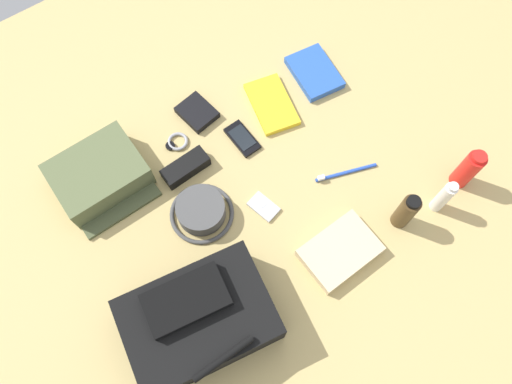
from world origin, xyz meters
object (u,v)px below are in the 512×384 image
(wristwatch, at_px, (177,142))
(folded_towel, at_px, (340,251))
(media_player, at_px, (264,206))
(cell_phone, at_px, (242,139))
(wallet, at_px, (197,112))
(cologne_bottle, at_px, (406,211))
(toiletry_pouch, at_px, (100,176))
(paperback_novel, at_px, (314,73))
(sunscreen_spray, at_px, (468,169))
(bucket_hat, at_px, (201,211))
(toothpaste_tube, at_px, (444,197))
(backpack, at_px, (199,319))
(travel_guidebook, at_px, (272,104))
(toothbrush, at_px, (343,173))
(sunglasses_case, at_px, (186,168))

(wristwatch, bearing_deg, folded_towel, 108.98)
(media_player, bearing_deg, cell_phone, -108.39)
(wallet, bearing_deg, cologne_bottle, 105.70)
(toiletry_pouch, relative_size, paperback_novel, 1.32)
(toiletry_pouch, bearing_deg, media_player, 135.52)
(sunscreen_spray, xyz_separation_m, wristwatch, (0.61, -0.57, -0.07))
(bucket_hat, bearing_deg, toothpaste_tube, 147.27)
(cell_phone, bearing_deg, folded_towel, 92.56)
(backpack, height_order, cologne_bottle, backpack)
(toothpaste_tube, distance_m, travel_guidebook, 0.57)
(cologne_bottle, bearing_deg, bucket_hat, -36.73)
(media_player, distance_m, wallet, 0.36)
(backpack, xyz_separation_m, toothbrush, (-0.57, -0.12, -0.06))
(toothpaste_tube, relative_size, cell_phone, 1.26)
(backpack, xyz_separation_m, sunglasses_case, (-0.20, -0.39, -0.05))
(toiletry_pouch, bearing_deg, toothpaste_tube, 140.56)
(backpack, height_order, paperback_novel, backpack)
(cell_phone, bearing_deg, sunglasses_case, -2.61)
(toothbrush, relative_size, sunglasses_case, 1.28)
(backpack, bearing_deg, travel_guidebook, -140.99)
(toothpaste_tube, height_order, wallet, toothpaste_tube)
(travel_guidebook, bearing_deg, sunglasses_case, 6.35)
(toothpaste_tube, distance_m, cologne_bottle, 0.12)
(travel_guidebook, relative_size, wristwatch, 2.97)
(toiletry_pouch, height_order, sunscreen_spray, sunscreen_spray)
(bucket_hat, distance_m, media_player, 0.18)
(bucket_hat, bearing_deg, paperback_novel, -160.46)
(wristwatch, bearing_deg, backpack, 65.43)
(cell_phone, bearing_deg, sunscreen_spray, 133.13)
(travel_guidebook, bearing_deg, media_player, 50.74)
(backpack, distance_m, wristwatch, 0.54)
(cologne_bottle, relative_size, toothbrush, 0.84)
(sunscreen_spray, height_order, paperback_novel, sunscreen_spray)
(paperback_novel, xyz_separation_m, toothbrush, (0.14, 0.32, -0.00))
(toothpaste_tube, relative_size, wallet, 1.33)
(paperback_novel, height_order, travel_guidebook, paperback_novel)
(toothpaste_tube, bearing_deg, travel_guidebook, -70.60)
(backpack, bearing_deg, wristwatch, -114.57)
(bucket_hat, height_order, sunscreen_spray, sunscreen_spray)
(cell_phone, xyz_separation_m, sunglasses_case, (0.19, -0.01, 0.01))
(folded_towel, bearing_deg, toothpaste_tube, 171.07)
(toiletry_pouch, bearing_deg, toothbrush, 147.08)
(travel_guidebook, distance_m, media_player, 0.34)
(travel_guidebook, bearing_deg, paperback_novel, -174.85)
(sunscreen_spray, distance_m, travel_guidebook, 0.60)
(toothpaste_tube, height_order, travel_guidebook, toothpaste_tube)
(paperback_novel, distance_m, toothbrush, 0.35)
(media_player, relative_size, toothbrush, 0.53)
(toothpaste_tube, bearing_deg, toothbrush, -56.05)
(sunscreen_spray, distance_m, cell_phone, 0.65)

